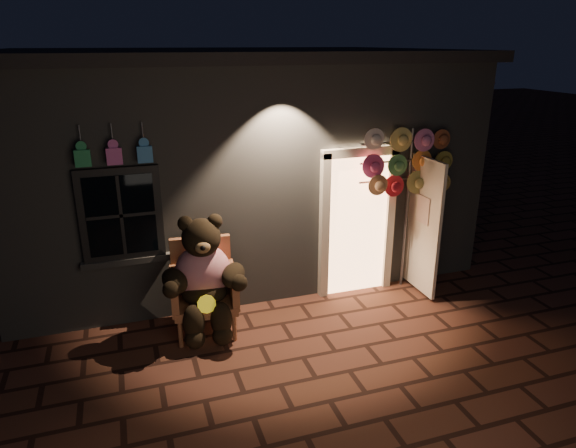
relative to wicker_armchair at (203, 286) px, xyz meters
name	(u,v)px	position (x,y,z in m)	size (l,w,h in m)	color
ground	(303,358)	(0.99, -1.07, -0.59)	(60.00, 60.00, 0.00)	#522B1F
shop_building	(228,151)	(0.99, 2.92, 1.14)	(7.30, 5.95, 3.51)	slate
wicker_armchair	(203,286)	(0.00, 0.00, 0.00)	(0.88, 0.81, 1.19)	#B06C44
teddy_bear	(204,277)	(-0.01, -0.15, 0.21)	(1.13, 0.92, 1.57)	red
hat_rack	(409,163)	(3.03, 0.20, 1.36)	(1.42, 0.22, 2.45)	#59595E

